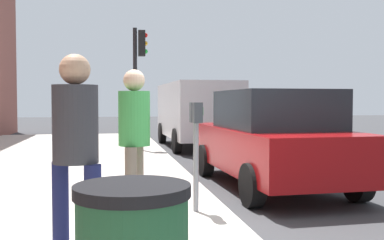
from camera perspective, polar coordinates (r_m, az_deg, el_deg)
The scene contains 7 objects.
ground_plane at distance 6.35m, azimuth 4.07°, elevation -11.97°, with size 80.00×80.00×0.00m, color #38383A.
parking_meter at distance 5.76m, azimuth 0.52°, elevation -1.67°, with size 0.36×0.12×1.41m.
pedestrian_at_meter at distance 5.67m, azimuth -7.36°, elevation -1.05°, with size 0.53×0.40×1.82m.
pedestrian_bystander at distance 4.11m, azimuth -14.61°, elevation -2.21°, with size 0.42×0.45×1.84m.
parked_sedan_near at distance 8.26m, azimuth 10.14°, elevation -2.35°, with size 4.46×2.09×1.77m.
parked_van_far at distance 15.29m, azimuth 0.53°, elevation 1.21°, with size 5.23×2.19×2.18m.
traffic_signal at distance 13.50m, azimuth -6.83°, elevation 6.64°, with size 0.24×0.44×3.60m.
Camera 1 is at (-5.95, 1.53, 1.58)m, focal length 41.87 mm.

